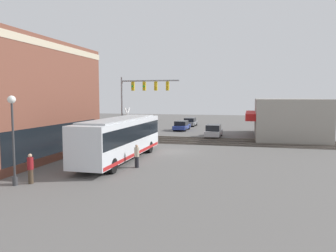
% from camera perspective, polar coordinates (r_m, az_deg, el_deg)
% --- Properties ---
extents(ground_plane, '(120.00, 120.00, 0.00)m').
position_cam_1_polar(ground_plane, '(29.36, 0.45, -4.51)').
color(ground_plane, '#605E5B').
extents(shop_building, '(13.39, 8.71, 4.64)m').
position_cam_1_polar(shop_building, '(42.15, 20.00, 1.31)').
color(shop_building, gray).
rests_on(shop_building, ground).
extents(city_bus, '(12.04, 2.59, 3.27)m').
position_cam_1_polar(city_bus, '(25.45, -8.23, -1.93)').
color(city_bus, silver).
rests_on(city_bus, ground).
extents(traffic_signal_gantry, '(0.42, 6.18, 6.92)m').
position_cam_1_polar(traffic_signal_gantry, '(33.62, -4.97, 5.54)').
color(traffic_signal_gantry, gray).
rests_on(traffic_signal_gantry, ground).
extents(crossing_signal, '(1.41, 1.18, 3.81)m').
position_cam_1_polar(crossing_signal, '(34.48, -7.08, 0.74)').
color(crossing_signal, gray).
rests_on(crossing_signal, ground).
extents(streetlamp, '(0.44, 0.44, 4.99)m').
position_cam_1_polar(streetlamp, '(19.85, -25.39, -0.99)').
color(streetlamp, '#38383A').
rests_on(streetlamp, ground).
extents(rail_track_near, '(2.60, 60.00, 0.15)m').
position_cam_1_polar(rail_track_near, '(35.14, 2.75, -2.87)').
color(rail_track_near, '#332D28').
rests_on(rail_track_near, ground).
extents(rail_track_far, '(2.60, 60.00, 0.15)m').
position_cam_1_polar(rail_track_far, '(38.26, 3.68, -2.21)').
color(rail_track_far, '#332D28').
rests_on(rail_track_far, ground).
extents(parked_car_silver, '(4.75, 1.82, 1.54)m').
position_cam_1_polar(parked_car_silver, '(40.18, 7.96, -0.91)').
color(parked_car_silver, '#B7B7BC').
rests_on(parked_car_silver, ground).
extents(parked_car_blue, '(4.72, 1.82, 1.40)m').
position_cam_1_polar(parked_car_blue, '(47.86, 2.40, 0.03)').
color(parked_car_blue, navy).
rests_on(parked_car_blue, ground).
extents(parked_car_grey, '(4.66, 1.82, 1.40)m').
position_cam_1_polar(parked_car_grey, '(54.80, 3.90, 0.67)').
color(parked_car_grey, slate).
rests_on(parked_car_grey, ground).
extents(pedestrian_near_bus, '(0.34, 0.34, 1.62)m').
position_cam_1_polar(pedestrian_near_bus, '(22.89, -5.46, -5.21)').
color(pedestrian_near_bus, black).
rests_on(pedestrian_near_bus, ground).
extents(pedestrian_by_lamp, '(0.34, 0.34, 1.72)m').
position_cam_1_polar(pedestrian_by_lamp, '(20.21, -22.83, -6.82)').
color(pedestrian_by_lamp, '#473828').
rests_on(pedestrian_by_lamp, ground).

